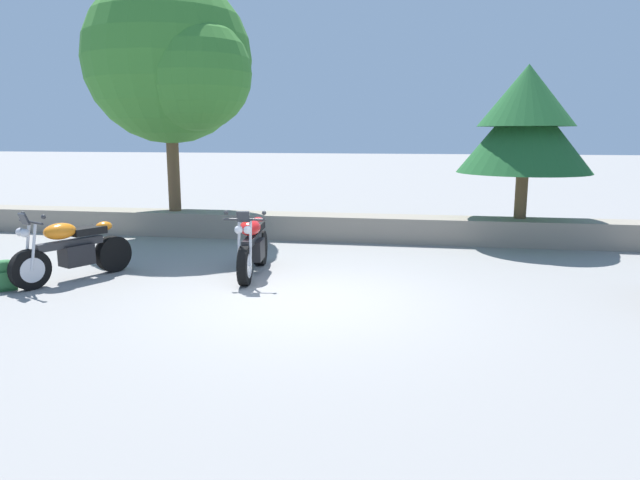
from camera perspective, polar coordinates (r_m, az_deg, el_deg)
The scene contains 7 objects.
ground_plane at distance 8.29m, azimuth -1.56°, elevation -5.92°, with size 120.00×120.00×0.00m, color gray.
stone_wall at distance 12.86m, azimuth 2.65°, elevation 1.25°, with size 36.00×0.80×0.55m, color gray.
motorcycle_orange_near_left at distance 10.07m, azimuth -23.39°, elevation -0.99°, with size 1.13×1.92×1.18m.
motorcycle_red_centre at distance 9.69m, azimuth -6.73°, elevation -0.61°, with size 0.69×2.07×1.18m.
rider_backpack at distance 9.93m, azimuth -28.74°, elevation -3.03°, with size 0.35×0.35×0.47m.
leafy_tree_far_left at distance 13.78m, azimuth -14.29°, elevation 16.66°, with size 3.93×3.74×5.30m.
pine_tree_mid_left at distance 12.99m, azimuth 19.73°, elevation 11.01°, with size 2.77×2.77×3.20m.
Camera 1 is at (1.58, -7.79, 2.35)m, focal length 32.28 mm.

